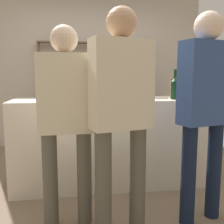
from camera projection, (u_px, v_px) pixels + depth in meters
The scene contains 16 objects.
ground_plane at pixel (112, 183), 3.08m from camera, with size 16.00×16.00×0.00m, color #7A6651.
bar_counter at pixel (112, 142), 3.01m from camera, with size 2.20×0.62×0.99m, color beige.
back_wall at pixel (96, 67), 4.76m from camera, with size 3.80×0.12×2.80m, color #B2A899.
back_shelf at pixel (97, 79), 4.61m from camera, with size 2.02×0.18×1.82m.
counter_bottle_0 at pixel (70, 87), 2.75m from camera, with size 0.09×0.09×0.37m.
counter_bottle_1 at pixel (141, 88), 2.83m from camera, with size 0.07×0.07×0.34m.
counter_bottle_2 at pixel (41, 86), 3.01m from camera, with size 0.07×0.07×0.37m.
counter_bottle_3 at pixel (83, 88), 2.90m from camera, with size 0.09×0.09×0.33m.
counter_bottle_4 at pixel (175, 88), 2.88m from camera, with size 0.08×0.08×0.33m.
wine_glass at pixel (129, 87), 3.15m from camera, with size 0.07×0.07×0.16m.
ice_bucket at pixel (178, 88), 3.05m from camera, with size 0.21×0.21×0.23m.
cork_jar at pixel (81, 95), 2.75m from camera, with size 0.10×0.10×0.12m.
customer_center at pixel (121, 105), 1.98m from camera, with size 0.50×0.31×1.74m.
customer_right at pixel (205, 102), 2.15m from camera, with size 0.47×0.30×1.75m.
server_behind_counter at pixel (124, 88), 3.66m from camera, with size 0.49×0.34×1.81m.
customer_left at pixel (66, 112), 2.10m from camera, with size 0.44×0.21×1.64m.
Camera 1 is at (-0.44, -2.90, 1.25)m, focal length 42.00 mm.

